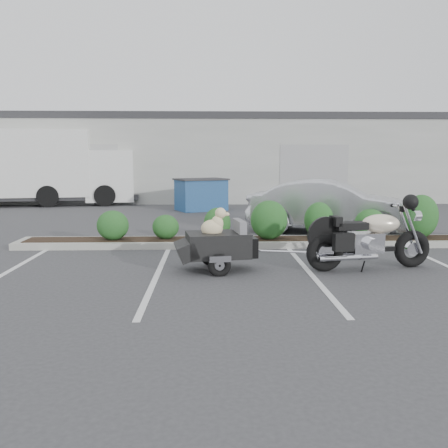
{
  "coord_description": "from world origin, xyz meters",
  "views": [
    {
      "loc": [
        -0.58,
        -8.69,
        2.03
      ],
      "look_at": [
        -0.3,
        0.45,
        0.75
      ],
      "focal_mm": 38.0,
      "sensor_mm": 36.0,
      "label": 1
    }
  ],
  "objects_px": {
    "dumpster": "(201,194)",
    "sedan": "(331,206)",
    "pet_trailer": "(217,244)",
    "delivery_truck": "(56,169)",
    "motorcycle": "(370,239)"
  },
  "relations": [
    {
      "from": "motorcycle",
      "to": "delivery_truck",
      "type": "bearing_deg",
      "value": 118.11
    },
    {
      "from": "motorcycle",
      "to": "delivery_truck",
      "type": "distance_m",
      "value": 15.77
    },
    {
      "from": "motorcycle",
      "to": "sedan",
      "type": "height_order",
      "value": "sedan"
    },
    {
      "from": "motorcycle",
      "to": "dumpster",
      "type": "bearing_deg",
      "value": 98.55
    },
    {
      "from": "pet_trailer",
      "to": "delivery_truck",
      "type": "bearing_deg",
      "value": 109.19
    },
    {
      "from": "delivery_truck",
      "to": "pet_trailer",
      "type": "bearing_deg",
      "value": -69.57
    },
    {
      "from": "sedan",
      "to": "delivery_truck",
      "type": "distance_m",
      "value": 12.93
    },
    {
      "from": "pet_trailer",
      "to": "delivery_truck",
      "type": "height_order",
      "value": "delivery_truck"
    },
    {
      "from": "sedan",
      "to": "dumpster",
      "type": "height_order",
      "value": "sedan"
    },
    {
      "from": "motorcycle",
      "to": "sedan",
      "type": "bearing_deg",
      "value": 75.64
    },
    {
      "from": "pet_trailer",
      "to": "sedan",
      "type": "height_order",
      "value": "sedan"
    },
    {
      "from": "pet_trailer",
      "to": "sedan",
      "type": "distance_m",
      "value": 5.31
    },
    {
      "from": "sedan",
      "to": "delivery_truck",
      "type": "bearing_deg",
      "value": 69.89
    },
    {
      "from": "dumpster",
      "to": "sedan",
      "type": "bearing_deg",
      "value": -82.16
    },
    {
      "from": "motorcycle",
      "to": "pet_trailer",
      "type": "relative_size",
      "value": 1.23
    }
  ]
}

